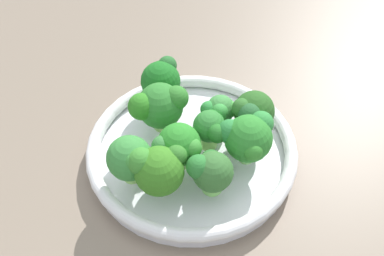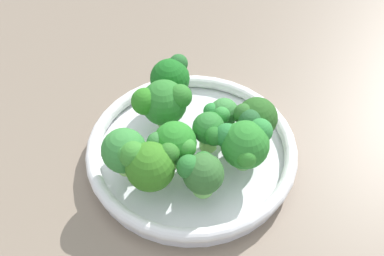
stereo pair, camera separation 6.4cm
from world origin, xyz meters
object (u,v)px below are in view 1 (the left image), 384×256
object	(u,v)px
broccoli_floret_7	(161,79)
broccoli_floret_8	(210,130)
broccoli_floret_3	(252,112)
broccoli_floret_6	(179,146)
broccoli_floret_9	(211,171)
broccoli_floret_1	(159,106)
broccoli_floret_5	(220,111)
bowl	(192,150)
broccoli_floret_2	(163,169)
broccoli_floret_4	(248,137)
broccoli_floret_0	(132,159)

from	to	relation	value
broccoli_floret_7	broccoli_floret_8	distance (cm)	12.12
broccoli_floret_3	broccoli_floret_6	distance (cm)	11.57
broccoli_floret_3	broccoli_floret_9	size ratio (longest dim) A/B	1.08
broccoli_floret_1	broccoli_floret_7	bearing A→B (deg)	-173.74
broccoli_floret_5	broccoli_floret_6	distance (cm)	9.07
bowl	broccoli_floret_9	bearing A→B (deg)	22.72
broccoli_floret_2	broccoli_floret_5	distance (cm)	13.02
broccoli_floret_4	broccoli_floret_5	size ratio (longest dim) A/B	1.36
broccoli_floret_8	broccoli_floret_9	world-z (taller)	broccoli_floret_9
broccoli_floret_3	broccoli_floret_5	world-z (taller)	broccoli_floret_3
broccoli_floret_3	broccoli_floret_4	distance (cm)	4.93
broccoli_floret_5	broccoli_floret_7	size ratio (longest dim) A/B	0.82
broccoli_floret_5	broccoli_floret_9	bearing A→B (deg)	-2.47
broccoli_floret_9	broccoli_floret_1	bearing A→B (deg)	-141.16
broccoli_floret_2	broccoli_floret_3	xyz separation A→B (cm)	(-10.78, 10.66, 0.04)
broccoli_floret_2	broccoli_floret_9	world-z (taller)	broccoli_floret_2
bowl	broccoli_floret_4	world-z (taller)	broccoli_floret_4
broccoli_floret_0	broccoli_floret_4	world-z (taller)	broccoli_floret_4
broccoli_floret_3	broccoli_floret_6	world-z (taller)	broccoli_floret_6
broccoli_floret_4	broccoli_floret_6	distance (cm)	8.95
broccoli_floret_4	broccoli_floret_8	bearing A→B (deg)	-104.22
bowl	broccoli_floret_1	bearing A→B (deg)	-116.60
broccoli_floret_0	broccoli_floret_5	bearing A→B (deg)	135.67
broccoli_floret_5	bowl	bearing A→B (deg)	-44.58
broccoli_floret_8	broccoli_floret_6	bearing A→B (deg)	-47.60
broccoli_floret_1	broccoli_floret_5	distance (cm)	8.39
broccoli_floret_8	bowl	bearing A→B (deg)	-105.68
broccoli_floret_1	broccoli_floret_8	size ratio (longest dim) A/B	1.34
broccoli_floret_2	broccoli_floret_6	size ratio (longest dim) A/B	1.00
bowl	broccoli_floret_4	size ratio (longest dim) A/B	4.08
bowl	broccoli_floret_0	xyz separation A→B (cm)	(6.95, -6.76, 5.73)
bowl	broccoli_floret_0	bearing A→B (deg)	-44.20
bowl	broccoli_floret_2	distance (cm)	9.94
broccoli_floret_5	broccoli_floret_8	distance (cm)	4.42
broccoli_floret_4	broccoli_floret_2	bearing A→B (deg)	-59.94
broccoli_floret_1	broccoli_floret_4	distance (cm)	12.84
broccoli_floret_4	broccoli_floret_6	xyz separation A→B (cm)	(2.16, -8.68, -0.21)
bowl	broccoli_floret_5	size ratio (longest dim) A/B	5.52
broccoli_floret_0	broccoli_floret_1	distance (cm)	9.54
broccoli_floret_3	broccoli_floret_6	xyz separation A→B (cm)	(7.05, -9.17, 0.11)
broccoli_floret_7	broccoli_floret_3	bearing A→B (deg)	67.11
broccoli_floret_9	broccoli_floret_4	bearing A→B (deg)	140.54
broccoli_floret_1	broccoli_floret_5	size ratio (longest dim) A/B	1.50
broccoli_floret_4	broccoli_floret_9	bearing A→B (deg)	-39.46
broccoli_floret_0	broccoli_floret_2	bearing A→B (deg)	77.64
broccoli_floret_2	broccoli_floret_4	distance (cm)	11.76
broccoli_floret_7	broccoli_floret_8	xyz separation A→B (cm)	(9.24, 7.84, 0.00)
broccoli_floret_7	broccoli_floret_0	bearing A→B (deg)	-5.12
broccoli_floret_5	broccoli_floret_8	size ratio (longest dim) A/B	0.89
broccoli_floret_5	broccoli_floret_9	distance (cm)	10.83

